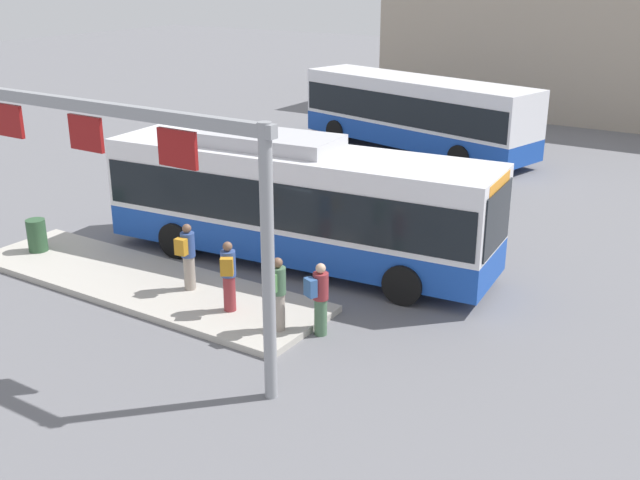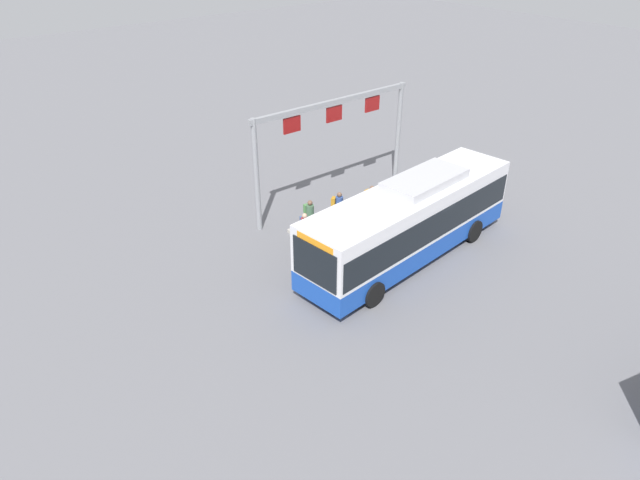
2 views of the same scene
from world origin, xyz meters
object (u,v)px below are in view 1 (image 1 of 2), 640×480
Objects in this scene: bus_main at (297,198)px; person_waiting_mid at (229,275)px; bus_background_left at (417,110)px; person_waiting_near at (319,297)px; person_boarding at (277,292)px; person_waiting_far at (188,255)px; trash_bin at (37,235)px.

person_waiting_mid is (0.63, -3.65, -0.76)m from bus_main.
bus_background_left is 17.71m from person_waiting_near.
person_boarding and person_waiting_far have the same top height.
person_waiting_mid reaches higher than trash_bin.
person_waiting_mid is (-1.49, 0.19, 0.00)m from person_boarding.
person_waiting_near is at bearing 122.91° from bus_background_left.
person_waiting_mid is at bearing -1.34° from trash_bin.
bus_background_left reaches higher than person_waiting_mid.
person_waiting_far is at bearing 110.60° from bus_background_left.
trash_bin is at bearing 92.67° from bus_background_left.
person_waiting_near reaches higher than trash_bin.
trash_bin is at bearing 87.25° from person_waiting_far.
person_waiting_near is (2.84, -3.29, -0.92)m from bus_main.
person_waiting_near is 2.24m from person_waiting_mid.
bus_main is 13.74m from bus_background_left.
bus_background_left reaches higher than person_waiting_near.
bus_main is 4.46m from person_boarding.
bus_background_left is 6.66× the size of person_waiting_far.
person_waiting_mid is 6.92m from trash_bin.
bus_background_left is at bearing 42.91° from person_waiting_near.
person_boarding is 1.00× the size of person_waiting_near.
bus_background_left is at bearing 97.33° from bus_main.
person_waiting_far is (-0.97, -3.23, -0.76)m from bus_main.
bus_main is at bearing 35.48° from person_boarding.
bus_background_left is 16.78m from person_waiting_far.
trash_bin is (-6.91, 0.16, -0.44)m from person_waiting_mid.
person_waiting_mid and person_waiting_far have the same top height.
bus_main is 6.51× the size of person_boarding.
person_waiting_far is at bearing -112.04° from bus_main.
person_boarding is at bearing -129.77° from person_waiting_mid.
person_waiting_far is at bearing 85.34° from person_boarding.
bus_background_left is 12.36× the size of trash_bin.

